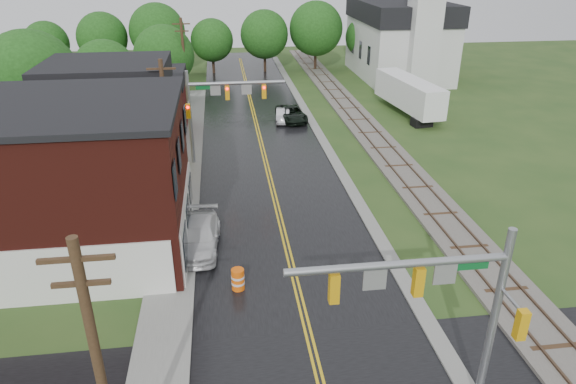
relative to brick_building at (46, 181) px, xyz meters
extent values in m
cube|color=black|center=(12.48, 15.00, -4.15)|extent=(10.00, 90.00, 0.02)
cube|color=gray|center=(17.88, 20.00, -4.15)|extent=(0.80, 70.00, 0.12)
cube|color=gray|center=(6.28, 10.00, -4.15)|extent=(2.40, 50.00, 0.12)
cube|color=#4D1610|center=(-0.02, 0.00, -0.15)|extent=(14.00, 10.00, 8.00)
cube|color=silver|center=(7.03, 0.00, -2.65)|extent=(0.10, 9.50, 3.00)
cube|color=black|center=(-0.02, 0.00, 4.00)|extent=(14.30, 10.30, 0.30)
cube|color=tan|center=(1.48, 11.00, -0.95)|extent=(8.00, 7.00, 6.40)
cube|color=#3F0F0C|center=(2.48, 20.00, -1.95)|extent=(7.00, 6.00, 4.40)
cube|color=silver|center=(32.48, 40.00, -0.65)|extent=(10.00, 16.00, 7.00)
cube|color=black|center=(32.48, 40.00, 4.05)|extent=(10.40, 16.40, 2.40)
cube|color=silver|center=(32.48, 32.00, 1.35)|extent=(3.20, 3.20, 11.00)
cube|color=#59544C|center=(22.48, 20.00, -4.05)|extent=(3.20, 80.00, 0.20)
cube|color=#4C3828|center=(21.76, 20.00, -3.91)|extent=(0.10, 80.00, 0.12)
cube|color=#4C3828|center=(23.20, 20.00, -3.91)|extent=(0.10, 80.00, 0.12)
cylinder|color=gray|center=(18.08, -13.00, -0.55)|extent=(0.28, 0.28, 7.20)
cylinder|color=gray|center=(14.48, -13.00, 2.05)|extent=(7.20, 0.26, 0.26)
cube|color=orange|center=(15.20, -13.00, 1.35)|extent=(0.32, 0.30, 1.05)
cube|color=orange|center=(12.47, -13.00, 1.35)|extent=(0.32, 0.30, 1.05)
cube|color=gray|center=(16.07, -13.00, 1.55)|extent=(0.75, 0.06, 0.75)
cube|color=gray|center=(13.76, -13.00, 1.55)|extent=(0.75, 0.06, 0.75)
cube|color=#0C5926|center=(16.79, -13.00, 1.80)|extent=(1.40, 0.04, 0.30)
cylinder|color=gray|center=(6.88, 12.00, -0.55)|extent=(0.28, 0.28, 7.20)
cylinder|color=gray|center=(10.48, 12.00, 2.05)|extent=(7.20, 0.26, 0.26)
cube|color=orange|center=(9.76, 12.00, 1.35)|extent=(0.32, 0.30, 1.05)
cube|color=orange|center=(12.50, 12.00, 1.35)|extent=(0.32, 0.30, 1.05)
cube|color=gray|center=(8.90, 12.00, 1.55)|extent=(0.75, 0.06, 0.75)
cube|color=gray|center=(11.20, 12.00, 1.55)|extent=(0.75, 0.06, 0.75)
cube|color=#0C5926|center=(8.18, 12.00, 1.80)|extent=(1.40, 0.04, 0.30)
sphere|color=#FF0C0C|center=(9.76, 11.82, 1.68)|extent=(0.20, 0.20, 0.20)
cylinder|color=#382616|center=(5.68, -15.00, 0.35)|extent=(0.28, 0.28, 9.00)
cube|color=#382616|center=(5.68, -15.00, 4.25)|extent=(1.80, 0.12, 0.12)
cube|color=#382616|center=(5.68, -15.00, 3.55)|extent=(1.40, 0.12, 0.12)
cylinder|color=#382616|center=(5.68, 7.00, 0.35)|extent=(0.28, 0.28, 9.00)
cube|color=#382616|center=(5.68, 7.00, 4.25)|extent=(1.80, 0.12, 0.12)
cube|color=#382616|center=(5.68, 7.00, 3.55)|extent=(1.40, 0.12, 0.12)
cylinder|color=#382616|center=(5.68, 29.00, 0.35)|extent=(0.28, 0.28, 9.00)
cube|color=#382616|center=(5.68, 29.00, 4.25)|extent=(1.80, 0.12, 0.12)
cube|color=#382616|center=(5.68, 29.00, 3.55)|extent=(1.40, 0.12, 0.12)
cylinder|color=black|center=(-5.52, 17.00, -2.44)|extent=(0.36, 0.36, 3.42)
sphere|color=#194212|center=(-5.52, 17.00, 1.74)|extent=(7.60, 7.60, 7.60)
sphere|color=#194212|center=(-4.92, 16.60, 1.07)|extent=(5.32, 5.32, 5.32)
cylinder|color=black|center=(-1.52, 25.00, -2.80)|extent=(0.36, 0.36, 2.70)
sphere|color=#194212|center=(-1.52, 25.00, 0.50)|extent=(6.00, 6.00, 6.00)
sphere|color=#194212|center=(-0.92, 24.60, -0.03)|extent=(4.20, 4.20, 4.20)
cylinder|color=black|center=(3.48, 31.00, -2.71)|extent=(0.36, 0.36, 2.88)
sphere|color=#194212|center=(3.48, 31.00, 0.81)|extent=(6.40, 6.40, 6.40)
sphere|color=#194212|center=(4.08, 30.60, 0.25)|extent=(4.48, 4.48, 4.48)
imported|color=black|center=(15.98, 22.03, -3.45)|extent=(2.90, 5.26, 1.39)
imported|color=silver|center=(15.11, 21.85, -3.55)|extent=(1.71, 3.75, 1.19)
imported|color=silver|center=(7.68, -0.87, -3.40)|extent=(2.46, 5.30, 1.50)
cube|color=black|center=(27.96, 18.70, -3.75)|extent=(1.93, 1.41, 0.80)
cylinder|color=gray|center=(27.96, 25.63, -3.75)|extent=(0.16, 0.16, 0.80)
cube|color=white|center=(27.96, 22.86, -1.97)|extent=(3.72, 11.29, 2.77)
cylinder|color=#FA5E0B|center=(9.62, -5.00, -3.59)|extent=(0.75, 0.75, 1.12)
camera|label=1|loc=(9.31, -25.89, 10.86)|focal=32.00mm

